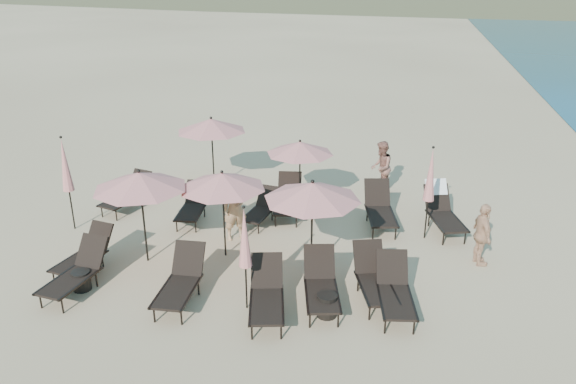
% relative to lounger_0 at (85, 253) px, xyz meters
% --- Properties ---
extents(ground, '(800.00, 800.00, 0.00)m').
position_rel_lounger_0_xyz_m(ground, '(4.06, -0.45, -0.44)').
color(ground, '#D6BA8C').
rests_on(ground, ground).
extents(lounger_0, '(0.90, 1.71, 0.94)m').
position_rel_lounger_0_xyz_m(lounger_0, '(0.00, 0.00, 0.00)').
color(lounger_0, black).
rests_on(lounger_0, ground).
extents(lounger_1, '(0.89, 1.82, 1.00)m').
position_rel_lounger_0_xyz_m(lounger_1, '(0.30, -0.85, 0.03)').
color(lounger_1, black).
rests_on(lounger_1, ground).
extents(lounger_2, '(0.77, 1.82, 1.02)m').
position_rel_lounger_0_xyz_m(lounger_2, '(2.64, -0.74, 0.04)').
color(lounger_2, black).
rests_on(lounger_2, ground).
extents(lounger_3, '(1.06, 1.86, 1.01)m').
position_rel_lounger_0_xyz_m(lounger_3, '(4.51, -0.85, 0.03)').
color(lounger_3, black).
rests_on(lounger_3, ground).
extents(lounger_4, '(1.15, 1.85, 1.00)m').
position_rel_lounger_0_xyz_m(lounger_4, '(6.57, 0.24, 0.03)').
color(lounger_4, black).
rests_on(lounger_4, ground).
extents(lounger_5, '(0.95, 1.83, 1.00)m').
position_rel_lounger_0_xyz_m(lounger_5, '(7.01, -0.15, 0.03)').
color(lounger_5, black).
rests_on(lounger_5, ground).
extents(lounger_6, '(1.06, 1.81, 0.98)m').
position_rel_lounger_0_xyz_m(lounger_6, '(-0.71, 3.48, 0.02)').
color(lounger_6, black).
rests_on(lounger_6, ground).
extents(lounger_7, '(0.81, 1.69, 0.94)m').
position_rel_lounger_0_xyz_m(lounger_7, '(1.41, 3.13, 0.00)').
color(lounger_7, black).
rests_on(lounger_7, ground).
extents(lounger_8, '(0.79, 1.56, 0.86)m').
position_rel_lounger_0_xyz_m(lounger_8, '(3.27, 3.40, -0.04)').
color(lounger_8, black).
rests_on(lounger_8, ground).
extents(lounger_9, '(0.92, 1.86, 1.03)m').
position_rel_lounger_0_xyz_m(lounger_9, '(3.90, 4.06, 0.04)').
color(lounger_9, black).
rests_on(lounger_9, ground).
extents(lounger_10, '(1.08, 1.96, 1.07)m').
position_rel_lounger_0_xyz_m(lounger_10, '(6.47, 3.88, 0.06)').
color(lounger_10, black).
rests_on(lounger_10, ground).
extents(lounger_11, '(1.20, 1.97, 1.16)m').
position_rel_lounger_0_xyz_m(lounger_11, '(8.10, 4.02, 0.12)').
color(lounger_11, black).
rests_on(lounger_11, ground).
extents(lounger_12, '(1.06, 1.87, 1.01)m').
position_rel_lounger_0_xyz_m(lounger_12, '(5.52, -0.25, 0.04)').
color(lounger_12, black).
rests_on(lounger_12, ground).
extents(umbrella_open_0, '(2.15, 2.15, 2.32)m').
position_rel_lounger_0_xyz_m(umbrella_open_0, '(1.18, 0.71, 1.61)').
color(umbrella_open_0, black).
rests_on(umbrella_open_0, ground).
extents(umbrella_open_1, '(2.04, 2.04, 2.20)m').
position_rel_lounger_0_xyz_m(umbrella_open_1, '(2.92, 1.36, 1.51)').
color(umbrella_open_1, black).
rests_on(umbrella_open_1, ground).
extents(umbrella_open_2, '(2.15, 2.15, 2.31)m').
position_rel_lounger_0_xyz_m(umbrella_open_2, '(5.11, 0.92, 1.60)').
color(umbrella_open_2, black).
rests_on(umbrella_open_2, ground).
extents(umbrella_open_3, '(2.15, 2.15, 2.32)m').
position_rel_lounger_0_xyz_m(umbrella_open_3, '(1.16, 5.62, 1.61)').
color(umbrella_open_3, black).
rests_on(umbrella_open_3, ground).
extents(umbrella_open_4, '(1.91, 1.91, 2.06)m').
position_rel_lounger_0_xyz_m(umbrella_open_4, '(4.11, 4.63, 1.38)').
color(umbrella_open_4, black).
rests_on(umbrella_open_4, ground).
extents(umbrella_closed_0, '(0.27, 0.27, 2.30)m').
position_rel_lounger_0_xyz_m(umbrella_closed_0, '(4.05, -0.72, 1.16)').
color(umbrella_closed_0, black).
rests_on(umbrella_closed_0, ground).
extents(umbrella_closed_1, '(0.29, 0.29, 2.49)m').
position_rel_lounger_0_xyz_m(umbrella_closed_1, '(7.67, 3.35, 1.30)').
color(umbrella_closed_1, black).
rests_on(umbrella_closed_1, ground).
extents(umbrella_closed_2, '(0.30, 0.30, 2.59)m').
position_rel_lounger_0_xyz_m(umbrella_closed_2, '(-1.52, 1.94, 1.36)').
color(umbrella_closed_2, black).
rests_on(umbrella_closed_2, ground).
extents(side_table_0, '(0.40, 0.40, 0.44)m').
position_rel_lounger_0_xyz_m(side_table_0, '(0.35, -0.78, -0.22)').
color(side_table_0, black).
rests_on(side_table_0, ground).
extents(side_table_1, '(0.42, 0.42, 0.48)m').
position_rel_lounger_0_xyz_m(side_table_1, '(5.70, -0.64, -0.20)').
color(side_table_1, black).
rests_on(side_table_1, ground).
extents(beachgoer_a, '(0.75, 0.70, 1.73)m').
position_rel_lounger_0_xyz_m(beachgoer_a, '(2.90, 2.29, 0.43)').
color(beachgoer_a, tan).
rests_on(beachgoer_a, ground).
extents(beachgoer_b, '(0.64, 0.81, 1.64)m').
position_rel_lounger_0_xyz_m(beachgoer_b, '(6.33, 6.32, 0.38)').
color(beachgoer_b, '#935C4C').
rests_on(beachgoer_b, ground).
extents(beachgoer_c, '(0.59, 0.96, 1.53)m').
position_rel_lounger_0_xyz_m(beachgoer_c, '(8.90, 2.22, 0.33)').
color(beachgoer_c, tan).
rests_on(beachgoer_c, ground).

